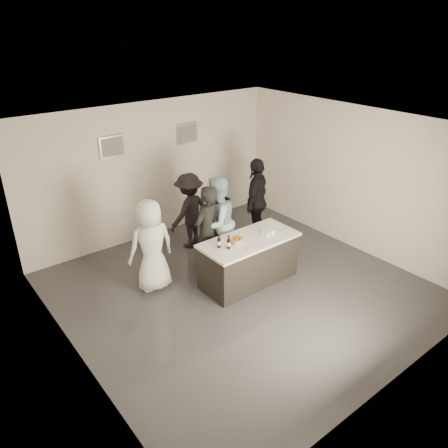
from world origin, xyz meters
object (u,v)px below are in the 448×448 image
(beer_bottle_b, at_px, (229,242))
(person_main_black, at_px, (207,231))
(beer_bottle_a, at_px, (219,241))
(person_guest_left, at_px, (151,246))
(person_main_blue, at_px, (217,223))
(person_guest_back, at_px, (190,211))
(bar_counter, at_px, (249,260))
(person_guest_right, at_px, (257,200))
(cake, at_px, (237,241))

(beer_bottle_b, height_order, person_main_black, person_main_black)
(beer_bottle_a, distance_m, person_guest_left, 1.23)
(person_main_blue, distance_m, person_guest_left, 1.41)
(person_guest_back, bearing_deg, bar_counter, 75.81)
(beer_bottle_b, bearing_deg, beer_bottle_a, 127.82)
(person_guest_left, bearing_deg, person_guest_right, -170.44)
(beer_bottle_a, bearing_deg, cake, -13.33)
(person_guest_right, bearing_deg, beer_bottle_a, -0.64)
(bar_counter, bearing_deg, beer_bottle_b, -175.01)
(person_main_blue, distance_m, person_guest_right, 1.39)
(cake, distance_m, person_main_black, 0.72)
(bar_counter, xyz_separation_m, beer_bottle_b, (-0.52, -0.05, 0.58))
(bar_counter, bearing_deg, person_guest_left, 148.02)
(person_main_blue, xyz_separation_m, person_guest_back, (0.05, 1.01, -0.11))
(bar_counter, relative_size, beer_bottle_b, 7.15)
(beer_bottle_a, height_order, beer_bottle_b, same)
(cake, distance_m, person_main_blue, 0.86)
(beer_bottle_a, xyz_separation_m, person_guest_right, (1.87, 1.10, -0.08))
(cake, relative_size, person_main_blue, 0.11)
(bar_counter, distance_m, person_guest_back, 1.90)
(person_main_blue, height_order, person_guest_back, person_main_blue)
(bar_counter, height_order, person_main_black, person_main_black)
(cake, distance_m, person_guest_right, 1.93)
(cake, height_order, person_guest_back, person_guest_back)
(bar_counter, xyz_separation_m, person_guest_left, (-1.50, 0.94, 0.41))
(cake, bearing_deg, beer_bottle_b, -167.12)
(cake, relative_size, person_main_black, 0.12)
(person_main_black, bearing_deg, person_guest_right, 175.55)
(bar_counter, height_order, beer_bottle_b, beer_bottle_b)
(cake, distance_m, person_guest_back, 1.87)
(cake, xyz_separation_m, beer_bottle_a, (-0.34, 0.08, 0.09))
(person_guest_left, height_order, person_guest_right, person_guest_right)
(beer_bottle_b, xyz_separation_m, person_guest_back, (0.47, 1.91, -0.21))
(person_main_black, bearing_deg, person_guest_back, -128.74)
(bar_counter, bearing_deg, beer_bottle_a, 171.78)
(bar_counter, xyz_separation_m, person_guest_right, (1.25, 1.19, 0.50))
(beer_bottle_a, xyz_separation_m, person_main_black, (0.19, 0.62, -0.13))
(bar_counter, distance_m, person_guest_right, 1.79)
(person_guest_back, bearing_deg, person_main_black, 55.70)
(beer_bottle_a, distance_m, person_main_blue, 0.93)
(bar_counter, xyz_separation_m, person_main_black, (-0.44, 0.72, 0.45))
(bar_counter, height_order, person_guest_left, person_guest_left)
(beer_bottle_a, relative_size, person_guest_right, 0.14)
(beer_bottle_a, relative_size, beer_bottle_b, 1.00)
(beer_bottle_b, distance_m, person_guest_left, 1.40)
(person_guest_left, height_order, person_guest_back, person_guest_left)
(beer_bottle_a, height_order, person_guest_left, person_guest_left)
(person_main_black, xyz_separation_m, person_guest_left, (-1.06, 0.22, -0.04))
(person_main_blue, bearing_deg, beer_bottle_a, 39.22)
(beer_bottle_a, distance_m, beer_bottle_b, 0.17)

